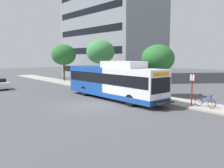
# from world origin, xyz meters

# --- Properties ---
(ground_plane) EXTENTS (120.00, 120.00, 0.00)m
(ground_plane) POSITION_xyz_m (0.00, 8.00, 0.00)
(ground_plane) COLOR #4C4C51
(sidewalk_curb) EXTENTS (3.00, 56.00, 0.14)m
(sidewalk_curb) POSITION_xyz_m (7.00, 6.00, 0.07)
(sidewalk_curb) COLOR #A8A399
(sidewalk_curb) RESTS_ON ground
(transit_bus) EXTENTS (2.58, 12.25, 3.65)m
(transit_bus) POSITION_xyz_m (3.85, 1.06, 1.70)
(transit_bus) COLOR white
(transit_bus) RESTS_ON ground
(bus_stop_sign_pole) EXTENTS (0.10, 0.36, 2.60)m
(bus_stop_sign_pole) POSITION_xyz_m (5.97, -6.02, 1.65)
(bus_stop_sign_pole) COLOR red
(bus_stop_sign_pole) RESTS_ON sidewalk_curb
(bicycle_parked) EXTENTS (0.52, 1.76, 1.02)m
(bicycle_parked) POSITION_xyz_m (6.55, -6.85, 0.56)
(bicycle_parked) COLOR black
(bicycle_parked) RESTS_ON sidewalk_curb
(street_tree_near_stop) EXTENTS (3.29, 3.29, 5.13)m
(street_tree_near_stop) POSITION_xyz_m (8.11, -0.86, 3.86)
(street_tree_near_stop) COLOR #4C3823
(street_tree_near_stop) RESTS_ON sidewalk_curb
(street_tree_mid_block) EXTENTS (3.71, 3.71, 6.12)m
(street_tree_mid_block) POSITION_xyz_m (8.16, 8.72, 4.66)
(street_tree_mid_block) COLOR #4C3823
(street_tree_mid_block) RESTS_ON sidewalk_curb
(street_tree_far_block) EXTENTS (3.96, 3.96, 5.89)m
(street_tree_far_block) POSITION_xyz_m (7.95, 18.33, 4.34)
(street_tree_far_block) COLOR #4C3823
(street_tree_far_block) RESTS_ON sidewalk_curb
(lattice_comm_tower) EXTENTS (1.10, 1.10, 32.56)m
(lattice_comm_tower) POSITION_xyz_m (22.13, 33.58, 10.93)
(lattice_comm_tower) COLOR #B7B7BC
(lattice_comm_tower) RESTS_ON ground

